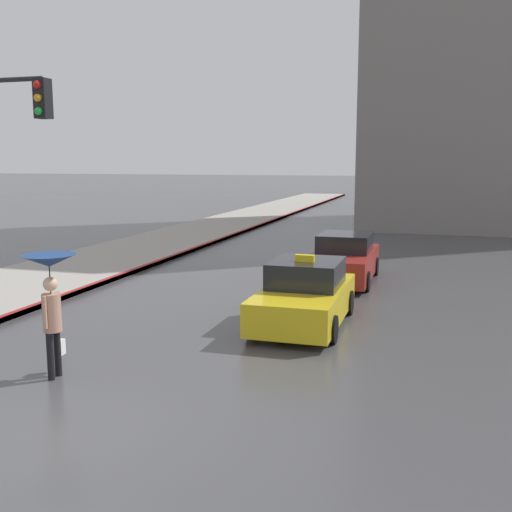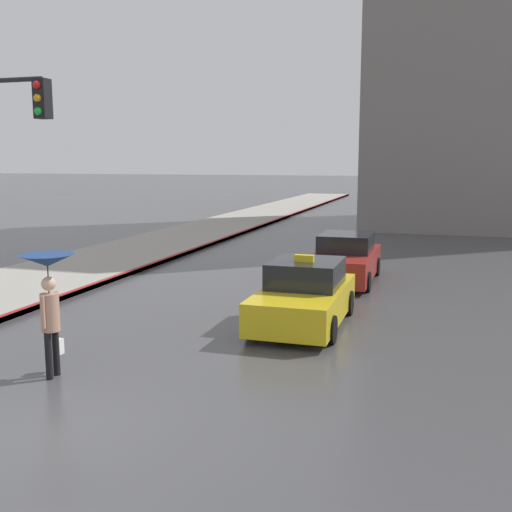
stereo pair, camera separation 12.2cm
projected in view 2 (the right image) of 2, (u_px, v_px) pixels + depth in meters
ground_plane at (51, 436)px, 8.27m from camera, size 300.00×300.00×0.00m
taxi at (304, 296)px, 13.85m from camera, size 1.91×4.02×1.65m
sedan_red at (345, 260)px, 18.87m from camera, size 1.91×4.30×1.50m
pedestrian_with_umbrella at (49, 284)px, 10.29m from camera, size 0.92×0.92×2.19m
building_tower_near at (488, 4)px, 33.63m from camera, size 12.58×11.58×24.96m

